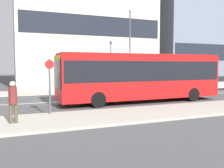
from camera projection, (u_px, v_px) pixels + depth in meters
ground_plane at (69, 101)px, 17.74m from camera, size 120.00×120.00×0.00m
sidewalk_near at (98, 117)px, 11.97m from camera, size 44.00×3.50×0.13m
sidewalk_far at (54, 92)px, 23.49m from camera, size 44.00×3.50×0.13m
lane_centerline at (69, 101)px, 17.74m from camera, size 41.80×0.16×0.01m
apartment_block_right_tower at (199, 30)px, 37.78m from camera, size 14.41×6.88×16.00m
city_bus at (141, 75)px, 17.39m from camera, size 11.63×2.55×3.32m
parked_car_0 at (178, 84)px, 25.60m from camera, size 4.45×1.71×1.34m
parked_car_1 at (216, 83)px, 27.22m from camera, size 4.36×1.83×1.40m
pedestrian_near_stop at (13, 99)px, 10.36m from camera, size 0.35×0.34×1.76m
bus_stop_sign at (50, 82)px, 12.34m from camera, size 0.44×0.12×2.74m
street_lamp at (130, 41)px, 25.44m from camera, size 0.36×0.36×8.17m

